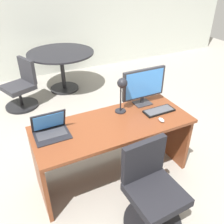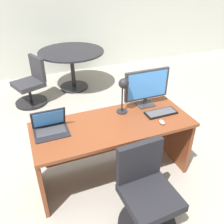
{
  "view_description": "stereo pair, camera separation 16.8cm",
  "coord_description": "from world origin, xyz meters",
  "px_view_note": "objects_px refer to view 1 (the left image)",
  "views": [
    {
      "loc": [
        -0.93,
        -1.85,
        2.14
      ],
      "look_at": [
        0.0,
        0.03,
        0.86
      ],
      "focal_mm": 38.46,
      "sensor_mm": 36.0,
      "label": 1
    },
    {
      "loc": [
        -0.78,
        -1.92,
        2.14
      ],
      "look_at": [
        0.0,
        0.03,
        0.86
      ],
      "focal_mm": 38.46,
      "sensor_mm": 36.0,
      "label": 2
    }
  ],
  "objects_px": {
    "mouse": "(161,120)",
    "meeting_table": "(62,61)",
    "monitor": "(144,85)",
    "desk_lamp": "(122,88)",
    "office_chair": "(152,195)",
    "keyboard": "(159,111)",
    "desk": "(111,137)",
    "laptop": "(50,127)",
    "meeting_chair_near": "(22,89)"
  },
  "relations": [
    {
      "from": "mouse",
      "to": "meeting_table",
      "type": "distance_m",
      "value": 2.74
    },
    {
      "from": "mouse",
      "to": "meeting_table",
      "type": "relative_size",
      "value": 0.07
    },
    {
      "from": "monitor",
      "to": "desk_lamp",
      "type": "relative_size",
      "value": 1.28
    },
    {
      "from": "office_chair",
      "to": "keyboard",
      "type": "bearing_deg",
      "value": 52.33
    },
    {
      "from": "keyboard",
      "to": "desk",
      "type": "bearing_deg",
      "value": 173.36
    },
    {
      "from": "monitor",
      "to": "office_chair",
      "type": "relative_size",
      "value": 0.63
    },
    {
      "from": "desk",
      "to": "meeting_table",
      "type": "distance_m",
      "value": 2.48
    },
    {
      "from": "mouse",
      "to": "office_chair",
      "type": "height_order",
      "value": "office_chair"
    },
    {
      "from": "mouse",
      "to": "laptop",
      "type": "bearing_deg",
      "value": 164.22
    },
    {
      "from": "keyboard",
      "to": "mouse",
      "type": "relative_size",
      "value": 4.31
    },
    {
      "from": "desk",
      "to": "meeting_table",
      "type": "xyz_separation_m",
      "value": [
        0.16,
        2.48,
        0.06
      ]
    },
    {
      "from": "keyboard",
      "to": "meeting_chair_near",
      "type": "bearing_deg",
      "value": 119.2
    },
    {
      "from": "desk",
      "to": "desk_lamp",
      "type": "bearing_deg",
      "value": 30.42
    },
    {
      "from": "desk",
      "to": "desk_lamp",
      "type": "xyz_separation_m",
      "value": [
        0.18,
        0.1,
        0.53
      ]
    },
    {
      "from": "mouse",
      "to": "desk_lamp",
      "type": "height_order",
      "value": "desk_lamp"
    },
    {
      "from": "keyboard",
      "to": "desk_lamp",
      "type": "bearing_deg",
      "value": 156.5
    },
    {
      "from": "desk_lamp",
      "to": "meeting_table",
      "type": "height_order",
      "value": "desk_lamp"
    },
    {
      "from": "desk_lamp",
      "to": "meeting_chair_near",
      "type": "bearing_deg",
      "value": 112.52
    },
    {
      "from": "keyboard",
      "to": "meeting_chair_near",
      "type": "relative_size",
      "value": 0.43
    },
    {
      "from": "keyboard",
      "to": "desk_lamp",
      "type": "xyz_separation_m",
      "value": [
        -0.39,
        0.17,
        0.3
      ]
    },
    {
      "from": "meeting_chair_near",
      "to": "desk",
      "type": "bearing_deg",
      "value": -72.63
    },
    {
      "from": "desk",
      "to": "keyboard",
      "type": "relative_size",
      "value": 4.73
    },
    {
      "from": "desk",
      "to": "mouse",
      "type": "bearing_deg",
      "value": -27.16
    },
    {
      "from": "mouse",
      "to": "keyboard",
      "type": "bearing_deg",
      "value": 61.24
    },
    {
      "from": "mouse",
      "to": "office_chair",
      "type": "xyz_separation_m",
      "value": [
        -0.42,
        -0.5,
        -0.41
      ]
    },
    {
      "from": "desk",
      "to": "mouse",
      "type": "height_order",
      "value": "mouse"
    },
    {
      "from": "monitor",
      "to": "laptop",
      "type": "height_order",
      "value": "monitor"
    },
    {
      "from": "desk",
      "to": "meeting_chair_near",
      "type": "height_order",
      "value": "meeting_chair_near"
    },
    {
      "from": "keyboard",
      "to": "meeting_chair_near",
      "type": "height_order",
      "value": "meeting_chair_near"
    },
    {
      "from": "monitor",
      "to": "meeting_chair_near",
      "type": "height_order",
      "value": "monitor"
    },
    {
      "from": "keyboard",
      "to": "mouse",
      "type": "bearing_deg",
      "value": -118.76
    },
    {
      "from": "laptop",
      "to": "office_chair",
      "type": "relative_size",
      "value": 0.39
    },
    {
      "from": "keyboard",
      "to": "meeting_table",
      "type": "xyz_separation_m",
      "value": [
        -0.41,
        2.54,
        -0.17
      ]
    },
    {
      "from": "desk",
      "to": "office_chair",
      "type": "relative_size",
      "value": 1.96
    },
    {
      "from": "desk",
      "to": "meeting_table",
      "type": "relative_size",
      "value": 1.35
    },
    {
      "from": "meeting_table",
      "to": "meeting_chair_near",
      "type": "xyz_separation_m",
      "value": [
        -0.83,
        -0.33,
        -0.25
      ]
    },
    {
      "from": "mouse",
      "to": "meeting_chair_near",
      "type": "xyz_separation_m",
      "value": [
        -1.14,
        2.39,
        -0.43
      ]
    },
    {
      "from": "desk",
      "to": "monitor",
      "type": "distance_m",
      "value": 0.7
    },
    {
      "from": "monitor",
      "to": "office_chair",
      "type": "bearing_deg",
      "value": -116.29
    },
    {
      "from": "keyboard",
      "to": "meeting_chair_near",
      "type": "xyz_separation_m",
      "value": [
        -1.24,
        2.21,
        -0.42
      ]
    },
    {
      "from": "keyboard",
      "to": "office_chair",
      "type": "xyz_separation_m",
      "value": [
        -0.52,
        -0.67,
        -0.4
      ]
    },
    {
      "from": "meeting_chair_near",
      "to": "mouse",
      "type": "bearing_deg",
      "value": -64.46
    },
    {
      "from": "office_chair",
      "to": "meeting_table",
      "type": "distance_m",
      "value": 3.22
    },
    {
      "from": "mouse",
      "to": "monitor",
      "type": "bearing_deg",
      "value": 86.22
    },
    {
      "from": "monitor",
      "to": "desk",
      "type": "bearing_deg",
      "value": -160.87
    },
    {
      "from": "laptop",
      "to": "mouse",
      "type": "xyz_separation_m",
      "value": [
        1.1,
        -0.31,
        -0.05
      ]
    },
    {
      "from": "desk",
      "to": "mouse",
      "type": "relative_size",
      "value": 20.38
    },
    {
      "from": "laptop",
      "to": "desk",
      "type": "bearing_deg",
      "value": -6.28
    },
    {
      "from": "mouse",
      "to": "office_chair",
      "type": "distance_m",
      "value": 0.77
    },
    {
      "from": "keyboard",
      "to": "desk_lamp",
      "type": "distance_m",
      "value": 0.52
    }
  ]
}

